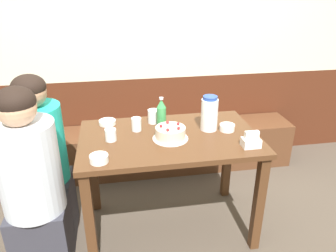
{
  "coord_description": "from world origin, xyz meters",
  "views": [
    {
      "loc": [
        -0.34,
        -1.92,
        1.72
      ],
      "look_at": [
        0.0,
        0.05,
        0.81
      ],
      "focal_mm": 35.0,
      "sensor_mm": 36.0,
      "label": 1
    }
  ],
  "objects_px": {
    "soju_bottle": "(161,114)",
    "bowl_side_dish": "(99,159)",
    "birthday_cake": "(171,133)",
    "glass_shot_small": "(111,135)",
    "person_pale_blue_shirt": "(42,163)",
    "bench_seat": "(154,149)",
    "glass_water_tall": "(153,116)",
    "glass_tumbler_short": "(136,124)",
    "napkin_holder": "(251,141)",
    "bowl_rice_small": "(107,122)",
    "water_pitcher": "(209,113)",
    "bowl_soup_white": "(227,127)",
    "person_teal_shirt": "(32,187)"
  },
  "relations": [
    {
      "from": "birthday_cake",
      "to": "bowl_side_dish",
      "type": "height_order",
      "value": "birthday_cake"
    },
    {
      "from": "bowl_rice_small",
      "to": "person_pale_blue_shirt",
      "type": "bearing_deg",
      "value": -159.44
    },
    {
      "from": "person_pale_blue_shirt",
      "to": "bench_seat",
      "type": "bearing_deg",
      "value": 40.79
    },
    {
      "from": "bench_seat",
      "to": "person_pale_blue_shirt",
      "type": "height_order",
      "value": "person_pale_blue_shirt"
    },
    {
      "from": "birthday_cake",
      "to": "glass_tumbler_short",
      "type": "height_order",
      "value": "birthday_cake"
    },
    {
      "from": "birthday_cake",
      "to": "glass_water_tall",
      "type": "relative_size",
      "value": 2.35
    },
    {
      "from": "bench_seat",
      "to": "water_pitcher",
      "type": "bearing_deg",
      "value": -69.6
    },
    {
      "from": "bowl_rice_small",
      "to": "glass_tumbler_short",
      "type": "distance_m",
      "value": 0.24
    },
    {
      "from": "bowl_rice_small",
      "to": "glass_shot_small",
      "type": "relative_size",
      "value": 1.51
    },
    {
      "from": "soju_bottle",
      "to": "glass_shot_small",
      "type": "distance_m",
      "value": 0.38
    },
    {
      "from": "soju_bottle",
      "to": "birthday_cake",
      "type": "bearing_deg",
      "value": -80.46
    },
    {
      "from": "soju_bottle",
      "to": "bowl_side_dish",
      "type": "xyz_separation_m",
      "value": [
        -0.42,
        -0.4,
        -0.08
      ]
    },
    {
      "from": "soju_bottle",
      "to": "napkin_holder",
      "type": "relative_size",
      "value": 2.03
    },
    {
      "from": "bowl_soup_white",
      "to": "person_pale_blue_shirt",
      "type": "height_order",
      "value": "person_pale_blue_shirt"
    },
    {
      "from": "water_pitcher",
      "to": "soju_bottle",
      "type": "height_order",
      "value": "water_pitcher"
    },
    {
      "from": "birthday_cake",
      "to": "soju_bottle",
      "type": "distance_m",
      "value": 0.2
    },
    {
      "from": "bowl_rice_small",
      "to": "soju_bottle",
      "type": "bearing_deg",
      "value": -18.05
    },
    {
      "from": "soju_bottle",
      "to": "glass_tumbler_short",
      "type": "bearing_deg",
      "value": -174.14
    },
    {
      "from": "bowl_rice_small",
      "to": "glass_water_tall",
      "type": "distance_m",
      "value": 0.33
    },
    {
      "from": "glass_shot_small",
      "to": "bowl_side_dish",
      "type": "bearing_deg",
      "value": -104.95
    },
    {
      "from": "bench_seat",
      "to": "glass_water_tall",
      "type": "distance_m",
      "value": 0.84
    },
    {
      "from": "bowl_soup_white",
      "to": "glass_shot_small",
      "type": "relative_size",
      "value": 1.29
    },
    {
      "from": "glass_water_tall",
      "to": "person_pale_blue_shirt",
      "type": "distance_m",
      "value": 0.82
    },
    {
      "from": "bowl_soup_white",
      "to": "birthday_cake",
      "type": "bearing_deg",
      "value": -171.32
    },
    {
      "from": "bowl_side_dish",
      "to": "glass_tumbler_short",
      "type": "bearing_deg",
      "value": 57.51
    },
    {
      "from": "bowl_rice_small",
      "to": "glass_water_tall",
      "type": "bearing_deg",
      "value": -4.71
    },
    {
      "from": "soju_bottle",
      "to": "glass_water_tall",
      "type": "xyz_separation_m",
      "value": [
        -0.05,
        0.09,
        -0.06
      ]
    },
    {
      "from": "person_teal_shirt",
      "to": "water_pitcher",
      "type": "bearing_deg",
      "value": 13.49
    },
    {
      "from": "bowl_rice_small",
      "to": "bowl_side_dish",
      "type": "height_order",
      "value": "bowl_side_dish"
    },
    {
      "from": "napkin_holder",
      "to": "bowl_rice_small",
      "type": "height_order",
      "value": "napkin_holder"
    },
    {
      "from": "person_teal_shirt",
      "to": "glass_tumbler_short",
      "type": "bearing_deg",
      "value": 27.69
    },
    {
      "from": "napkin_holder",
      "to": "glass_shot_small",
      "type": "bearing_deg",
      "value": 164.72
    },
    {
      "from": "soju_bottle",
      "to": "bowl_side_dish",
      "type": "bearing_deg",
      "value": -136.21
    },
    {
      "from": "bench_seat",
      "to": "person_pale_blue_shirt",
      "type": "distance_m",
      "value": 1.18
    },
    {
      "from": "bench_seat",
      "to": "glass_tumbler_short",
      "type": "bearing_deg",
      "value": -106.24
    },
    {
      "from": "soju_bottle",
      "to": "bowl_side_dish",
      "type": "distance_m",
      "value": 0.59
    },
    {
      "from": "bowl_side_dish",
      "to": "soju_bottle",
      "type": "bearing_deg",
      "value": 43.79
    },
    {
      "from": "water_pitcher",
      "to": "bench_seat",
      "type": "bearing_deg",
      "value": 110.4
    },
    {
      "from": "glass_shot_small",
      "to": "person_pale_blue_shirt",
      "type": "bearing_deg",
      "value": 168.51
    },
    {
      "from": "bench_seat",
      "to": "bowl_rice_small",
      "type": "distance_m",
      "value": 0.89
    },
    {
      "from": "bowl_soup_white",
      "to": "person_teal_shirt",
      "type": "height_order",
      "value": "person_teal_shirt"
    },
    {
      "from": "bench_seat",
      "to": "bowl_rice_small",
      "type": "relative_size",
      "value": 22.24
    },
    {
      "from": "bowl_rice_small",
      "to": "glass_tumbler_short",
      "type": "xyz_separation_m",
      "value": [
        0.2,
        -0.14,
        0.03
      ]
    },
    {
      "from": "water_pitcher",
      "to": "glass_tumbler_short",
      "type": "relative_size",
      "value": 2.63
    },
    {
      "from": "bench_seat",
      "to": "glass_shot_small",
      "type": "distance_m",
      "value": 1.08
    },
    {
      "from": "napkin_holder",
      "to": "bowl_side_dish",
      "type": "height_order",
      "value": "napkin_holder"
    },
    {
      "from": "bowl_side_dish",
      "to": "person_pale_blue_shirt",
      "type": "bearing_deg",
      "value": 138.1
    },
    {
      "from": "soju_bottle",
      "to": "glass_shot_small",
      "type": "bearing_deg",
      "value": -158.08
    },
    {
      "from": "bowl_side_dish",
      "to": "glass_tumbler_short",
      "type": "xyz_separation_m",
      "value": [
        0.25,
        0.39,
        0.02
      ]
    },
    {
      "from": "birthday_cake",
      "to": "glass_shot_small",
      "type": "distance_m",
      "value": 0.39
    }
  ]
}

